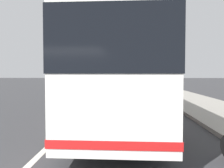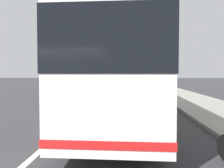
% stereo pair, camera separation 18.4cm
% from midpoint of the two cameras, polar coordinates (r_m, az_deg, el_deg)
% --- Properties ---
extents(sidewalk_curb, '(110.00, 3.60, 0.14)m').
position_cam_midpoint_polar(sidewalk_curb, '(12.39, 24.87, -6.15)').
color(sidewalk_curb, '#9E998E').
rests_on(sidewalk_curb, ground).
extents(lane_divider_line, '(110.00, 0.16, 0.01)m').
position_cam_midpoint_polar(lane_divider_line, '(11.73, -6.37, -6.74)').
color(lane_divider_line, silver).
rests_on(lane_divider_line, ground).
extents(coach_bus, '(12.18, 2.74, 3.45)m').
position_cam_midpoint_polar(coach_bus, '(10.32, 2.85, 3.16)').
color(coach_bus, silver).
rests_on(coach_bus, ground).
extents(car_oncoming, '(4.43, 1.94, 1.53)m').
position_cam_midpoint_polar(car_oncoming, '(23.24, 2.85, -0.43)').
color(car_oncoming, black).
rests_on(car_oncoming, ground).
extents(car_behind_bus, '(4.49, 1.87, 1.42)m').
position_cam_midpoint_polar(car_behind_bus, '(29.49, -3.75, 0.08)').
color(car_behind_bus, black).
rests_on(car_behind_bus, ground).
extents(car_ahead_same_lane, '(4.15, 1.85, 1.47)m').
position_cam_midpoint_polar(car_ahead_same_lane, '(50.55, -1.14, 1.06)').
color(car_ahead_same_lane, red).
rests_on(car_ahead_same_lane, ground).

